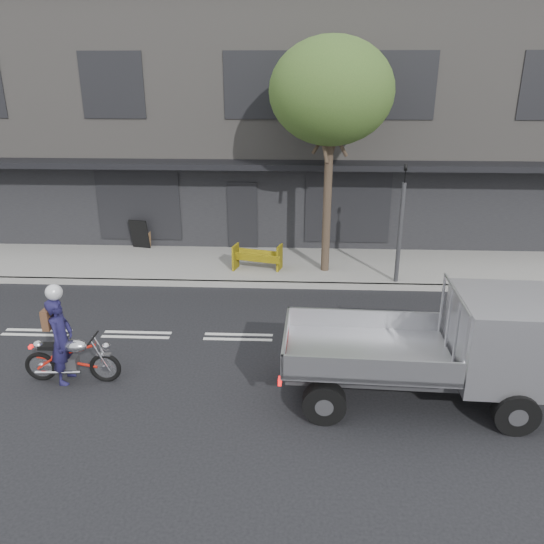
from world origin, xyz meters
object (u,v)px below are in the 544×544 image
Objects in this scene: motorcycle at (72,358)px; rider at (62,341)px; construction_barrier at (257,259)px; sandwich_board at (140,234)px; traffic_light_pole at (400,231)px; street_tree at (331,92)px; flatbed_ute at (479,341)px.

motorcycle is 1.09× the size of rider.
construction_barrier is 1.42× the size of sandwich_board.
rider is 1.23× the size of construction_barrier.
sandwich_board is (-4.14, 2.05, 0.10)m from construction_barrier.
traffic_light_pole reaches higher than motorcycle.
sandwich_board is (-8.18, 2.65, -1.00)m from traffic_light_pole.
traffic_light_pole is 3.46× the size of sandwich_board.
traffic_light_pole is 9.10m from motorcycle.
sandwich_board is at bearing 163.77° from street_tree.
street_tree is 4.70× the size of construction_barrier.
flatbed_ute is at bearing -85.80° from traffic_light_pole.
motorcycle is 1.35× the size of construction_barrier.
traffic_light_pole is 1.98× the size of rider.
motorcycle is 7.75m from flatbed_ute.
traffic_light_pole is 5.73m from flatbed_ute.
rider is (-0.15, -0.00, 0.37)m from motorcycle.
motorcycle is (-7.28, -5.34, -1.14)m from traffic_light_pole.
motorcycle is (-5.28, -6.19, -4.77)m from street_tree.
flatbed_ute is 3.40× the size of construction_barrier.
flatbed_ute reaches higher than rider.
street_tree reaches higher than sandwich_board.
flatbed_ute is at bearing -93.24° from rider.
motorcycle is at bearing -71.53° from sandwich_board.
traffic_light_pole reaches higher than flatbed_ute.
flatbed_ute is (0.42, -5.70, -0.38)m from traffic_light_pole.
flatbed_ute is (7.85, -0.37, 0.38)m from rider.
sandwich_board is (-6.18, 1.80, -4.62)m from street_tree.
rider is at bearing 179.44° from motorcycle.
traffic_light_pole is at bearing 35.67° from motorcycle.
motorcycle is 6.76m from construction_barrier.
street_tree reaches higher than traffic_light_pole.
construction_barrier is at bearing 60.84° from motorcycle.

